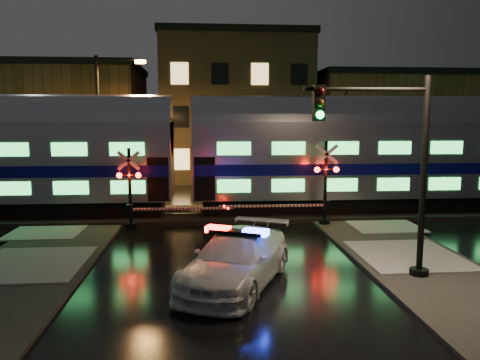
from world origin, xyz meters
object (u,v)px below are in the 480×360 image
at_px(crossing_signal_right, 318,192).
at_px(traffic_light, 393,174).
at_px(crossing_signal_left, 138,197).
at_px(streetlight, 104,120).
at_px(police_car, 237,259).

height_order(crossing_signal_right, traffic_light, traffic_light).
bearing_deg(crossing_signal_left, traffic_light, -40.61).
distance_m(crossing_signal_right, traffic_light, 7.60).
bearing_deg(streetlight, crossing_signal_left, -67.62).
bearing_deg(crossing_signal_right, crossing_signal_left, -179.95).
bearing_deg(police_car, crossing_signal_left, 141.74).
height_order(police_car, crossing_signal_right, crossing_signal_right).
xyz_separation_m(crossing_signal_left, traffic_light, (8.62, -7.39, 1.79)).
bearing_deg(traffic_light, crossing_signal_right, 85.13).
relative_size(crossing_signal_right, streetlight, 0.65).
bearing_deg(police_car, traffic_light, 25.23).
relative_size(crossing_signal_left, traffic_light, 0.84).
relative_size(police_car, streetlight, 0.69).
height_order(traffic_light, streetlight, streetlight).
relative_size(crossing_signal_left, streetlight, 0.61).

